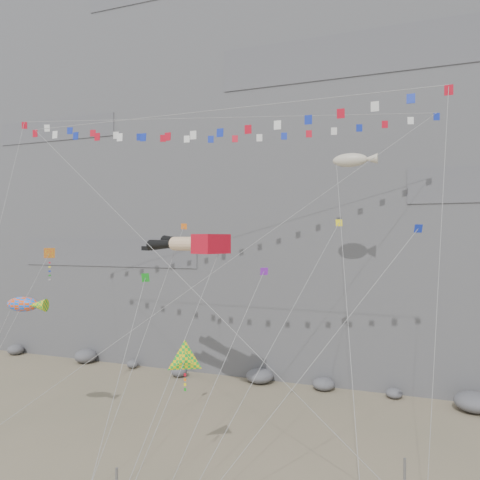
# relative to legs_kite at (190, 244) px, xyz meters

# --- Properties ---
(ground) EXTENTS (120.00, 120.00, 0.00)m
(ground) POSITION_rel_legs_kite_xyz_m (1.61, -5.82, -13.17)
(ground) COLOR #86755C
(ground) RESTS_ON ground
(cliff) EXTENTS (80.00, 28.00, 50.00)m
(cliff) POSITION_rel_legs_kite_xyz_m (1.61, 26.18, 11.83)
(cliff) COLOR slate
(cliff) RESTS_ON ground
(talus_boulders) EXTENTS (60.00, 3.00, 1.20)m
(talus_boulders) POSITION_rel_legs_kite_xyz_m (1.61, 11.18, -12.57)
(talus_boulders) COLOR slate
(talus_boulders) RESTS_ON ground
(legs_kite) EXTENTS (7.80, 16.06, 18.35)m
(legs_kite) POSITION_rel_legs_kite_xyz_m (0.00, 0.00, 0.00)
(legs_kite) COLOR red
(legs_kite) RESTS_ON ground
(flag_banner_upper) EXTENTS (31.14, 18.69, 29.54)m
(flag_banner_upper) POSITION_rel_legs_kite_xyz_m (1.19, 3.19, 9.79)
(flag_banner_upper) COLOR red
(flag_banner_upper) RESTS_ON ground
(flag_banner_lower) EXTENTS (28.68, 4.15, 25.71)m
(flag_banner_lower) POSITION_rel_legs_kite_xyz_m (2.66, -2.92, 8.59)
(flag_banner_lower) COLOR red
(flag_banner_lower) RESTS_ON ground
(harlequin_kite) EXTENTS (2.72, 7.95, 14.35)m
(harlequin_kite) POSITION_rel_legs_kite_xyz_m (-10.90, -2.24, -0.79)
(harlequin_kite) COLOR red
(harlequin_kite) RESTS_ON ground
(fish_windsock) EXTENTS (3.86, 5.38, 10.25)m
(fish_windsock) POSITION_rel_legs_kite_xyz_m (-9.48, -6.17, -4.07)
(fish_windsock) COLOR #FF4D0D
(fish_windsock) RESTS_ON ground
(delta_kite) EXTENTS (2.11, 6.68, 8.94)m
(delta_kite) POSITION_rel_legs_kite_xyz_m (3.25, -7.14, -6.44)
(delta_kite) COLOR yellow
(delta_kite) RESTS_ON ground
(blimp_windsock) EXTENTS (4.41, 14.74, 24.07)m
(blimp_windsock) POSITION_rel_legs_kite_xyz_m (10.72, 5.07, 6.18)
(blimp_windsock) COLOR beige
(blimp_windsock) RESTS_ON ground
(small_kite_a) EXTENTS (2.02, 14.26, 19.95)m
(small_kite_a) POSITION_rel_legs_kite_xyz_m (-1.99, 2.51, 0.95)
(small_kite_a) COLOR orange
(small_kite_a) RESTS_ON ground
(small_kite_b) EXTENTS (2.89, 10.72, 15.39)m
(small_kite_b) POSITION_rel_legs_kite_xyz_m (6.17, -2.03, -1.94)
(small_kite_b) COLOR purple
(small_kite_b) RESTS_ON ground
(small_kite_c) EXTENTS (2.67, 9.60, 14.31)m
(small_kite_c) POSITION_rel_legs_kite_xyz_m (-0.79, -4.83, -2.26)
(small_kite_c) COLOR #17961C
(small_kite_c) RESTS_ON ground
(small_kite_d) EXTENTS (5.74, 16.77, 22.37)m
(small_kite_d) POSITION_rel_legs_kite_xyz_m (10.02, 3.14, 1.15)
(small_kite_d) COLOR yellow
(small_kite_d) RESTS_ON ground
(small_kite_e) EXTENTS (10.84, 8.59, 19.15)m
(small_kite_e) POSITION_rel_legs_kite_xyz_m (15.19, -3.02, 0.56)
(small_kite_e) COLOR #1328A7
(small_kite_e) RESTS_ON ground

